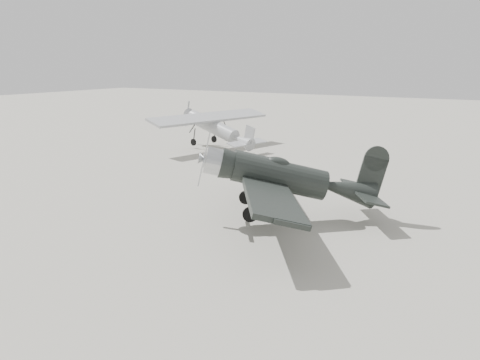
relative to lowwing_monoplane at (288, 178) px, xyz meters
The scene contains 3 objects.
ground 5.43m from the lowwing_monoplane, 142.42° to the right, with size 160.00×160.00×0.00m, color #A6A494.
lowwing_monoplane is the anchor object (origin of this frame).
highwing_monoplane 17.49m from the lowwing_monoplane, 133.39° to the left, with size 7.75×10.80×3.06m.
Camera 1 is at (11.94, -14.24, 6.55)m, focal length 35.00 mm.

